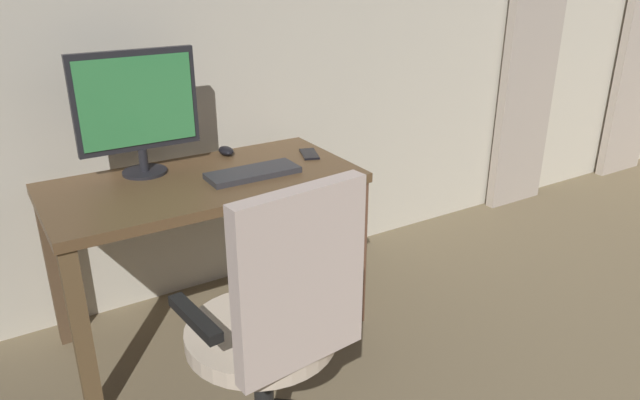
{
  "coord_description": "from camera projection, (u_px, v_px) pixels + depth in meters",
  "views": [
    {
      "loc": [
        2.52,
        -0.5,
        1.54
      ],
      "look_at": [
        1.58,
        -2.02,
        0.8
      ],
      "focal_mm": 33.09,
      "sensor_mm": 36.0,
      "label": 1
    }
  ],
  "objects": [
    {
      "name": "office_chair",
      "position": [
        274.0,
        358.0,
        1.68
      ],
      "size": [
        0.56,
        0.56,
        1.04
      ],
      "rotation": [
        0.0,
        0.0,
        3.25
      ],
      "color": "black",
      "rests_on": "ground"
    },
    {
      "name": "cell_phone_by_monitor",
      "position": [
        309.0,
        154.0,
        2.64
      ],
      "size": [
        0.11,
        0.16,
        0.01
      ],
      "primitive_type": "cube",
      "rotation": [
        0.0,
        0.0,
        -0.35
      ],
      "color": "black",
      "rests_on": "desk"
    },
    {
      "name": "computer_mouse",
      "position": [
        226.0,
        151.0,
        2.64
      ],
      "size": [
        0.06,
        0.1,
        0.04
      ],
      "primitive_type": "ellipsoid",
      "color": "black",
      "rests_on": "desk"
    },
    {
      "name": "curtain_right_panel",
      "position": [
        538.0,
        10.0,
        3.55
      ],
      "size": [
        0.45,
        0.06,
        2.49
      ],
      "primitive_type": "cube",
      "color": "#BBAEA0",
      "rests_on": "ground"
    },
    {
      "name": "desk",
      "position": [
        205.0,
        203.0,
        2.4
      ],
      "size": [
        1.23,
        0.61,
        0.72
      ],
      "color": "brown",
      "rests_on": "ground"
    },
    {
      "name": "computer_keyboard",
      "position": [
        253.0,
        173.0,
        2.39
      ],
      "size": [
        0.38,
        0.15,
        0.02
      ],
      "primitive_type": "cube",
      "color": "#333338",
      "rests_on": "desk"
    },
    {
      "name": "computer_monitor",
      "position": [
        137.0,
        106.0,
        2.31
      ],
      "size": [
        0.48,
        0.18,
        0.5
      ],
      "color": "#232328",
      "rests_on": "desk"
    }
  ]
}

